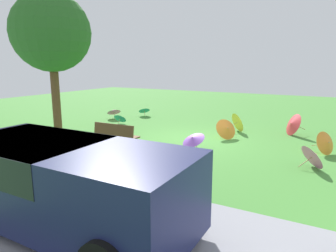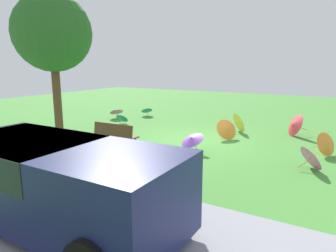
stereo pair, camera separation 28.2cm
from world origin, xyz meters
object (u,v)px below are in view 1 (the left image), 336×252
at_px(park_bench, 116,136).
at_px(parasol_yellow_0, 239,122).
at_px(parasol_pink_0, 114,111).
at_px(parasol_orange_0, 227,129).
at_px(parasol_teal_0, 120,118).
at_px(parasol_pink_1, 314,156).
at_px(parasol_purple_1, 193,139).
at_px(shade_tree, 51,33).
at_px(parasol_orange_1, 327,143).
at_px(parasol_red_0, 292,124).
at_px(parasol_teal_1, 144,110).
at_px(van_dark, 61,178).

height_order(park_bench, parasol_yellow_0, park_bench).
bearing_deg(parasol_pink_0, parasol_orange_0, 168.53).
distance_m(parasol_teal_0, parasol_pink_0, 1.63).
relative_size(parasol_pink_0, parasol_pink_1, 1.03).
relative_size(parasol_teal_0, parasol_pink_1, 0.69).
xyz_separation_m(parasol_yellow_0, parasol_purple_1, (0.49, 3.77, 0.01)).
xyz_separation_m(park_bench, shade_tree, (2.76, 0.06, 3.51)).
height_order(parasol_orange_1, parasol_red_0, parasol_red_0).
bearing_deg(parasol_orange_1, parasol_pink_0, -10.30).
xyz_separation_m(park_bench, parasol_teal_1, (2.85, -6.08, -0.11)).
xyz_separation_m(park_bench, parasol_pink_0, (3.80, -4.60, -0.05)).
bearing_deg(parasol_teal_1, parasol_orange_0, 153.68).
xyz_separation_m(parasol_red_0, parasol_teal_1, (7.87, -0.96, -0.11)).
xyz_separation_m(parasol_orange_1, parasol_teal_1, (9.22, -3.32, -0.03)).
distance_m(parasol_yellow_0, parasol_pink_1, 4.84).
height_order(parasol_orange_1, parasol_teal_1, parasol_orange_1).
xyz_separation_m(parasol_teal_0, parasol_purple_1, (-5.01, 2.58, 0.13)).
relative_size(park_bench, parasol_pink_0, 1.63).
xyz_separation_m(van_dark, park_bench, (2.35, -4.47, -0.45)).
xyz_separation_m(park_bench, parasol_teal_0, (2.56, -3.55, -0.15)).
distance_m(parasol_pink_0, parasol_pink_1, 10.52).
distance_m(parasol_orange_1, parasol_pink_0, 10.35).
height_order(shade_tree, parasol_orange_0, shade_tree).
bearing_deg(van_dark, park_bench, -62.29).
bearing_deg(shade_tree, parasol_orange_0, -149.60).
relative_size(shade_tree, parasol_orange_0, 5.25).
bearing_deg(parasol_orange_1, van_dark, 60.88).
xyz_separation_m(parasol_orange_0, parasol_pink_1, (-3.23, 2.17, -0.03)).
xyz_separation_m(parasol_purple_1, parasol_red_0, (-2.58, -4.14, 0.02)).
xyz_separation_m(parasol_yellow_0, parasol_pink_1, (-3.17, 3.66, -0.06)).
distance_m(van_dark, parasol_orange_1, 8.29).
bearing_deg(van_dark, parasol_teal_1, -63.79).
height_order(van_dark, parasol_teal_0, van_dark).
bearing_deg(van_dark, parasol_pink_0, -55.86).
height_order(van_dark, parasol_orange_0, van_dark).
relative_size(park_bench, parasol_yellow_0, 1.72).
xyz_separation_m(van_dark, parasol_teal_0, (4.91, -8.03, -0.60)).
height_order(parasol_yellow_0, parasol_orange_0, parasol_yellow_0).
height_order(parasol_orange_0, parasol_orange_1, parasol_orange_0).
xyz_separation_m(van_dark, parasol_pink_0, (6.15, -9.08, -0.50)).
height_order(parasol_teal_0, parasol_teal_1, parasol_teal_1).
bearing_deg(parasol_orange_1, parasol_orange_0, -8.04).
xyz_separation_m(parasol_yellow_0, parasol_orange_1, (-3.44, 1.99, -0.04)).
distance_m(park_bench, parasol_orange_1, 6.94).
relative_size(parasol_orange_1, parasol_teal_1, 1.04).
distance_m(parasol_pink_0, parasol_teal_1, 1.76).
bearing_deg(parasol_red_0, park_bench, 45.49).
distance_m(shade_tree, parasol_pink_0, 5.96).
height_order(parasol_yellow_0, parasol_pink_0, parasol_yellow_0).
xyz_separation_m(shade_tree, parasol_pink_0, (1.05, -4.66, -3.56)).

